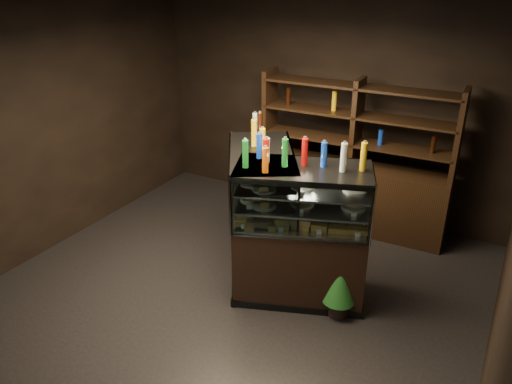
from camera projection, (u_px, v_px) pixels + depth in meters
ground at (233, 293)px, 5.40m from camera, size 5.00×5.00×0.00m
room_shell at (229, 120)px, 4.58m from camera, size 5.02×5.02×3.01m
display_case at (280, 244)px, 5.39m from camera, size 1.96×1.51×1.48m
food_display at (280, 194)px, 5.13m from camera, size 1.59×1.15×0.45m
bottles_top at (282, 146)px, 4.92m from camera, size 1.42×1.01×0.30m
potted_conifer at (340, 280)px, 4.92m from camera, size 0.33×0.33×0.72m
back_shelving at (351, 185)px, 6.51m from camera, size 2.46×0.51×2.00m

